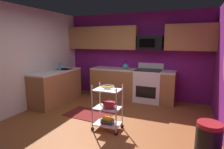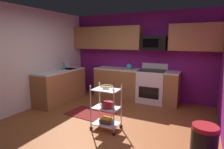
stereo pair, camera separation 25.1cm
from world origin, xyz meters
The scene contains 15 objects.
floor centered at (0.00, 0.00, -0.02)m, with size 4.40×4.80×0.04m, color brown.
wall_back centered at (0.00, 2.43, 1.30)m, with size 4.52×0.06×2.60m, color #751970.
wall_left centered at (-2.23, 0.00, 1.30)m, with size 0.06×4.80×2.60m, color silver.
counter_run centered at (-0.76, 1.65, 0.46)m, with size 3.47×2.25×0.92m.
oven_range centered at (0.51, 2.10, 0.48)m, with size 0.76×0.65×1.10m.
upper_cabinets centered at (-0.11, 2.23, 1.85)m, with size 4.40×0.33×0.70m.
microwave centered at (0.51, 2.21, 1.70)m, with size 0.70×0.39×0.40m.
rolling_cart centered at (0.15, -0.01, 0.45)m, with size 0.57×0.37×0.91m.
fruit_bowl centered at (0.15, -0.01, 0.88)m, with size 0.27×0.27×0.07m.
mixing_bowl_large centered at (0.18, -0.01, 0.52)m, with size 0.25×0.25×0.11m.
book_stack centered at (0.15, -0.01, 0.18)m, with size 0.26×0.19×0.11m.
kettle centered at (-0.19, 2.10, 1.00)m, with size 0.21×0.18×0.26m.
dish_soap_bottle centered at (-1.86, 1.12, 1.02)m, with size 0.06×0.06×0.20m, color #2D8CBF.
trash_can centered at (1.90, -0.51, 0.33)m, with size 0.34×0.42×0.66m.
floor_rug centered at (-0.58, 0.51, 0.01)m, with size 1.10×0.70×0.01m, color maroon.
Camera 2 is at (1.82, -3.10, 1.75)m, focal length 29.84 mm.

